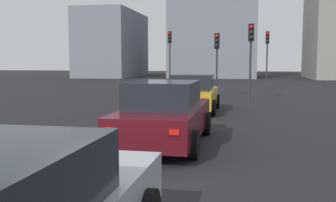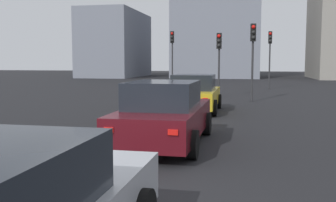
# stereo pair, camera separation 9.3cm
# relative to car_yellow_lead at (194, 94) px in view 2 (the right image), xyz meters

# --- Properties ---
(ground_plane) EXTENTS (160.00, 160.00, 0.20)m
(ground_plane) POSITION_rel_car_yellow_lead_xyz_m (-10.26, -0.20, -0.85)
(ground_plane) COLOR black
(car_yellow_lead) EXTENTS (4.11, 2.07, 1.55)m
(car_yellow_lead) POSITION_rel_car_yellow_lead_xyz_m (0.00, 0.00, 0.00)
(car_yellow_lead) COLOR gold
(car_yellow_lead) RESTS_ON ground_plane
(car_maroon_second) EXTENTS (4.62, 2.06, 1.60)m
(car_maroon_second) POSITION_rel_car_yellow_lead_xyz_m (-6.60, -0.12, 0.02)
(car_maroon_second) COLOR #510F16
(car_maroon_second) RESTS_ON ground_plane
(traffic_light_near_left) EXTENTS (0.32, 0.29, 3.71)m
(traffic_light_near_left) POSITION_rel_car_yellow_lead_xyz_m (6.66, -0.54, 1.93)
(traffic_light_near_left) COLOR #2D2D30
(traffic_light_near_left) RESTS_ON ground_plane
(traffic_light_near_right) EXTENTS (0.32, 0.29, 4.32)m
(traffic_light_near_right) POSITION_rel_car_yellow_lead_xyz_m (14.16, -3.80, 2.35)
(traffic_light_near_right) COLOR #2D2D30
(traffic_light_near_right) RESTS_ON ground_plane
(traffic_light_far_left) EXTENTS (0.32, 0.29, 4.43)m
(traffic_light_far_left) POSITION_rel_car_yellow_lead_xyz_m (14.10, 3.61, 2.43)
(traffic_light_far_left) COLOR #2D2D30
(traffic_light_far_left) RESTS_ON ground_plane
(traffic_light_far_right) EXTENTS (0.32, 0.29, 4.02)m
(traffic_light_far_right) POSITION_rel_car_yellow_lead_xyz_m (4.69, -2.42, 2.15)
(traffic_light_far_right) COLOR #2D2D30
(traffic_light_far_right) RESTS_ON ground_plane
(building_facade_center) EXTENTS (14.06, 10.96, 15.58)m
(building_facade_center) POSITION_rel_car_yellow_lead_xyz_m (38.43, 1.80, 7.04)
(building_facade_center) COLOR gray
(building_facade_center) RESTS_ON ground_plane
(building_facade_right) EXTENTS (13.70, 6.76, 8.91)m
(building_facade_right) POSITION_rel_car_yellow_lead_xyz_m (36.33, 15.80, 3.71)
(building_facade_right) COLOR gray
(building_facade_right) RESTS_ON ground_plane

